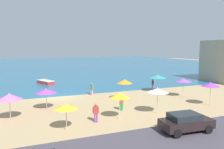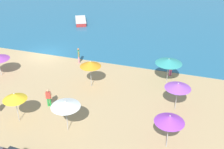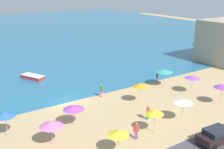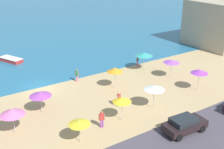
# 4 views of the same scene
# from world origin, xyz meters

# --- Properties ---
(ground_plane) EXTENTS (160.00, 160.00, 0.00)m
(ground_plane) POSITION_xyz_m (0.00, 0.00, 0.00)
(ground_plane) COLOR tan
(beach_umbrella_0) EXTENTS (1.96, 1.96, 2.64)m
(beach_umbrella_0) POSITION_xyz_m (15.01, -10.58, 2.34)
(beach_umbrella_0) COLOR #B2B2B7
(beach_umbrella_0) RESTS_ON ground_plane
(beach_umbrella_2) EXTENTS (2.08, 2.08, 2.54)m
(beach_umbrella_2) POSITION_xyz_m (7.97, -11.00, 2.28)
(beach_umbrella_2) COLOR #B2B2B7
(beach_umbrella_2) RESTS_ON ground_plane
(beach_umbrella_3) EXTENTS (2.15, 2.15, 2.41)m
(beach_umbrella_3) POSITION_xyz_m (-5.03, -7.78, 2.08)
(beach_umbrella_3) COLOR #B2B2B7
(beach_umbrella_3) RESTS_ON ground_plane
(beach_umbrella_4) EXTENTS (1.88, 1.88, 2.58)m
(beach_umbrella_4) POSITION_xyz_m (7.38, -4.84, 2.28)
(beach_umbrella_4) COLOR #B2B2B7
(beach_umbrella_4) RESTS_ON ground_plane
(beach_umbrella_5) EXTENTS (1.76, 1.76, 2.46)m
(beach_umbrella_5) POSITION_xyz_m (3.98, -11.15, 2.16)
(beach_umbrella_5) COLOR #B2B2B7
(beach_umbrella_5) RESTS_ON ground_plane
(beach_umbrella_6) EXTENTS (2.16, 2.16, 2.20)m
(beach_umbrella_6) POSITION_xyz_m (-1.77, -5.55, 1.93)
(beach_umbrella_6) COLOR #B2B2B7
(beach_umbrella_6) RESTS_ON ground_plane
(beach_umbrella_8) EXTENTS (2.42, 2.42, 2.50)m
(beach_umbrella_8) POSITION_xyz_m (13.84, -2.11, 2.22)
(beach_umbrella_8) COLOR #B2B2B7
(beach_umbrella_8) RESTS_ON ground_plane
(beach_umbrella_9) EXTENTS (1.81, 1.81, 2.14)m
(beach_umbrella_9) POSITION_xyz_m (-0.88, -12.10, 1.89)
(beach_umbrella_9) COLOR #B2B2B7
(beach_umbrella_9) RESTS_ON ground_plane
(beach_umbrella_11) EXTENTS (2.03, 2.03, 2.46)m
(beach_umbrella_11) POSITION_xyz_m (15.08, -6.09, 2.19)
(beach_umbrella_11) COLOR #B2B2B7
(beach_umbrella_11) RESTS_ON ground_plane
(bather_0) EXTENTS (0.55, 0.31, 1.60)m
(bather_0) POSITION_xyz_m (5.26, -8.76, 0.90)
(bather_0) COLOR green
(bather_0) RESTS_ON ground_plane
(bather_1) EXTENTS (0.52, 0.35, 1.67)m
(bather_1) POSITION_xyz_m (1.76, -11.18, 0.94)
(bather_1) COLOR purple
(bather_1) RESTS_ON ground_plane
(bather_3) EXTENTS (0.36, 0.51, 1.70)m
(bather_3) POSITION_xyz_m (4.43, -0.86, 0.95)
(bather_3) COLOR pink
(bather_3) RESTS_ON ground_plane
(bather_4) EXTENTS (0.46, 0.40, 1.64)m
(bather_4) POSITION_xyz_m (13.97, -0.64, 0.92)
(bather_4) COLOR #DD619B
(bather_4) RESTS_ON ground_plane
(parked_car_3) EXTENTS (4.02, 2.04, 1.44)m
(parked_car_3) POSITION_xyz_m (7.35, -15.78, 0.82)
(parked_car_3) COLOR black
(parked_car_3) RESTS_ON coastal_road
(skiff_nearshore) EXTENTS (2.89, 4.15, 0.57)m
(skiff_nearshore) POSITION_xyz_m (-0.50, 11.07, 0.34)
(skiff_nearshore) COLOR #B72D2B
(skiff_nearshore) RESTS_ON sea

